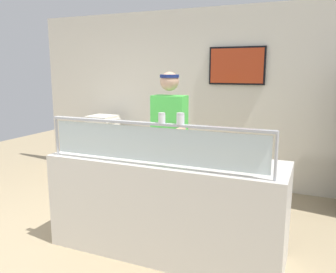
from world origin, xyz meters
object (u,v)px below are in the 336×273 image
Objects in this scene: pizza_tray at (139,152)px; pepper_flake_shaker at (180,119)px; pizza_box_stack at (103,122)px; pizza_server at (136,150)px; parmesan_shaker at (162,119)px; worker_figure at (170,139)px.

pepper_flake_shaker is at bearing -31.45° from pizza_tray.
pizza_box_stack is at bearing 136.32° from pepper_flake_shaker.
pepper_flake_shaker is 3.05m from pizza_box_stack.
pepper_flake_shaker is (0.59, -0.36, 0.41)m from pizza_tray.
pizza_box_stack is (-2.18, 2.08, -0.44)m from pepper_flake_shaker.
pepper_flake_shaker reaches higher than pizza_server.
pepper_flake_shaker reaches higher than parmesan_shaker.
parmesan_shaker is 0.17m from pepper_flake_shaker.
worker_figure is (0.09, 0.57, 0.04)m from pizza_tray.
pizza_server is (-0.02, -0.02, 0.02)m from pizza_tray.
pizza_tray is 0.04m from pizza_server.
pizza_server is 2.35m from pizza_box_stack.
pizza_server reaches higher than pizza_tray.
parmesan_shaker is at bearing -70.70° from worker_figure.
parmesan_shaker reaches higher than pizza_server.
pizza_tray is 4.38× the size of pepper_flake_shaker.
pizza_server is 0.80m from pepper_flake_shaker.
pizza_server is 0.16× the size of worker_figure.
pizza_box_stack is at bearing 132.74° from pizza_tray.
worker_figure is at bearing 80.68° from pizza_tray.
parmesan_shaker is at bearing -45.23° from pizza_server.
pizza_tray is at bearing -47.26° from pizza_box_stack.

